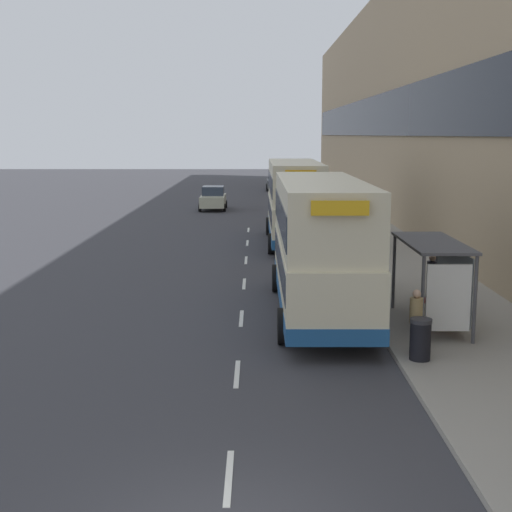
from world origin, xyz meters
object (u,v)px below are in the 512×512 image
object	(u,v)px
double_decker_bus_near	(319,244)
car_0	(212,198)
double_decker_bus_ahead	(293,201)
pedestrian_1	(430,280)
litter_bin	(419,339)
pedestrian_2	(414,321)
pedestrian_at_shelter	(435,272)
car_1	(275,182)
bus_shelter	(439,269)

from	to	relation	value
double_decker_bus_near	car_0	world-z (taller)	double_decker_bus_near
double_decker_bus_ahead	pedestrian_1	distance (m)	14.87
double_decker_bus_ahead	pedestrian_1	world-z (taller)	double_decker_bus_ahead
litter_bin	pedestrian_2	bearing A→B (deg)	90.31
pedestrian_2	litter_bin	distance (m)	0.65
pedestrian_1	pedestrian_2	bearing A→B (deg)	-107.90
pedestrian_at_shelter	pedestrian_2	xyz separation A→B (m)	(-2.10, -6.35, -0.03)
car_1	pedestrian_2	xyz separation A→B (m)	(2.02, -55.93, 0.14)
bus_shelter	double_decker_bus_near	size ratio (longest dim) A/B	0.41
bus_shelter	pedestrian_1	world-z (taller)	bus_shelter
car_0	pedestrian_at_shelter	distance (m)	31.76
double_decker_bus_near	double_decker_bus_ahead	world-z (taller)	same
litter_bin	car_0	bearing A→B (deg)	101.19
bus_shelter	car_0	distance (m)	35.25
car_0	pedestrian_at_shelter	bearing A→B (deg)	107.34
bus_shelter	pedestrian_at_shelter	distance (m)	4.05
double_decker_bus_ahead	pedestrian_2	distance (m)	19.58
bus_shelter	car_0	xyz separation A→B (m)	(-8.59, 34.17, -0.99)
car_1	pedestrian_2	bearing A→B (deg)	-87.93
pedestrian_at_shelter	litter_bin	world-z (taller)	pedestrian_at_shelter
car_0	car_1	xyz separation A→B (m)	(5.35, 19.27, -0.03)
bus_shelter	car_1	size ratio (longest dim) A/B	0.99
double_decker_bus_ahead	car_1	distance (m)	36.53
double_decker_bus_near	litter_bin	xyz separation A→B (m)	(2.08, -5.00, -1.61)
double_decker_bus_ahead	pedestrian_1	size ratio (longest dim) A/B	6.07
car_0	car_1	size ratio (longest dim) A/B	0.99
litter_bin	pedestrian_1	bearing A→B (deg)	73.82
bus_shelter	double_decker_bus_near	bearing A→B (deg)	149.39
double_decker_bus_ahead	car_1	bearing A→B (deg)	89.89
bus_shelter	car_0	bearing A→B (deg)	104.11
pedestrian_1	litter_bin	world-z (taller)	pedestrian_1
bus_shelter	pedestrian_2	size ratio (longest dim) A/B	2.52
car_0	pedestrian_1	bearing A→B (deg)	105.92
bus_shelter	litter_bin	world-z (taller)	bus_shelter
pedestrian_at_shelter	double_decker_bus_near	bearing A→B (deg)	-155.42
car_0	pedestrian_1	size ratio (longest dim) A/B	2.46
double_decker_bus_near	pedestrian_2	xyz separation A→B (m)	(2.07, -4.44, -1.29)
pedestrian_at_shelter	car_0	bearing A→B (deg)	107.34
pedestrian_2	litter_bin	world-z (taller)	pedestrian_2
car_1	pedestrian_at_shelter	bearing A→B (deg)	-85.25
double_decker_bus_near	car_1	size ratio (longest dim) A/B	2.40
double_decker_bus_ahead	pedestrian_2	size ratio (longest dim) A/B	6.23
car_0	car_1	bearing A→B (deg)	-105.50
double_decker_bus_near	car_1	xyz separation A→B (m)	(0.06, 51.49, -1.43)
double_decker_bus_near	pedestrian_at_shelter	size ratio (longest dim) A/B	5.91
bus_shelter	double_decker_bus_ahead	distance (m)	17.27
pedestrian_2	litter_bin	size ratio (longest dim) A/B	1.59
bus_shelter	double_decker_bus_ahead	bearing A→B (deg)	101.06
bus_shelter	pedestrian_at_shelter	size ratio (longest dim) A/B	2.42
double_decker_bus_near	pedestrian_1	distance (m)	3.98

